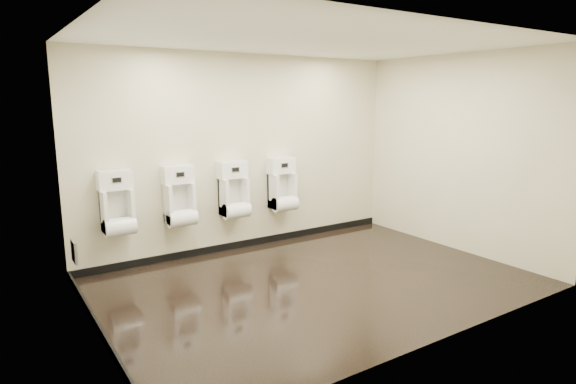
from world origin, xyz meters
name	(u,v)px	position (x,y,z in m)	size (l,w,h in m)	color
ground	(317,282)	(0.00, 0.00, 0.00)	(5.00, 3.50, 0.00)	black
ceiling	(320,40)	(0.00, 0.00, 2.80)	(5.00, 3.50, 0.00)	white
back_wall	(246,153)	(0.00, 1.75, 1.40)	(5.00, 0.02, 2.80)	beige
front_wall	(442,191)	(0.00, -1.75, 1.40)	(5.00, 0.02, 2.80)	beige
left_wall	(88,189)	(-2.50, 0.00, 1.40)	(0.02, 3.50, 2.80)	beige
right_wall	(459,154)	(2.50, 0.00, 1.40)	(0.02, 3.50, 2.80)	beige
tile_overlay_left	(89,189)	(-2.50, 0.00, 1.40)	(0.01, 3.50, 2.80)	white
skirting_back	(248,243)	(0.00, 1.74, 0.05)	(5.00, 0.02, 0.10)	black
skirting_left	(101,332)	(-2.49, 0.00, 0.05)	(0.02, 3.50, 0.10)	black
access_panel	(74,252)	(-2.48, 1.20, 0.50)	(0.04, 0.25, 0.25)	#9E9EA3
urinal_0	(118,208)	(-1.89, 1.61, 0.85)	(0.42, 0.32, 0.79)	white
urinal_1	(180,201)	(-1.08, 1.61, 0.85)	(0.42, 0.32, 0.79)	white
urinal_2	(234,194)	(-0.28, 1.61, 0.85)	(0.42, 0.32, 0.79)	white
urinal_3	(283,188)	(0.53, 1.61, 0.85)	(0.42, 0.32, 0.79)	white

